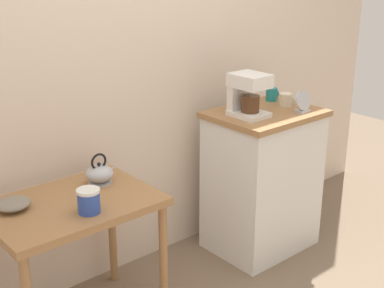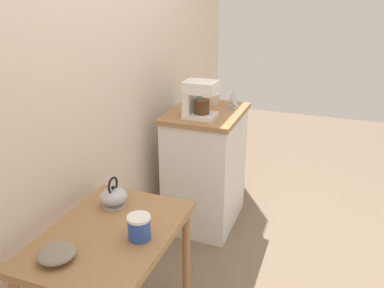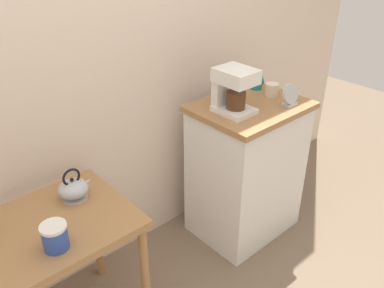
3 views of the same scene
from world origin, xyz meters
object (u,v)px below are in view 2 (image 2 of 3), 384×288
object	(u,v)px
mug_small_cream	(214,99)
canister_enamel	(139,227)
teakettle	(114,196)
bowl_stoneware	(57,254)
mug_dark_teal	(198,96)
table_clock	(233,100)
coffee_maker	(198,98)

from	to	relation	value
mug_small_cream	canister_enamel	bearing A→B (deg)	-175.21
canister_enamel	teakettle	bearing A→B (deg)	50.27
bowl_stoneware	mug_dark_teal	size ratio (longest dim) A/B	1.90
bowl_stoneware	mug_dark_teal	bearing A→B (deg)	0.57
bowl_stoneware	teakettle	world-z (taller)	teakettle
canister_enamel	table_clock	world-z (taller)	table_clock
bowl_stoneware	mug_small_cream	world-z (taller)	mug_small_cream
teakettle	table_clock	bearing A→B (deg)	-13.21
teakettle	table_clock	distance (m)	1.33
bowl_stoneware	table_clock	xyz separation A→B (m)	(1.75, -0.29, 0.24)
mug_dark_teal	coffee_maker	bearing A→B (deg)	-160.36
coffee_maker	mug_small_cream	bearing A→B (deg)	-1.63
mug_dark_teal	mug_small_cream	bearing A→B (deg)	-100.96
mug_dark_teal	mug_small_cream	world-z (taller)	mug_dark_teal
mug_dark_teal	teakettle	bearing A→B (deg)	-179.41
teakettle	coffee_maker	xyz separation A→B (m)	(0.96, -0.12, 0.30)
coffee_maker	mug_dark_teal	xyz separation A→B (m)	(0.38, 0.14, -0.10)
bowl_stoneware	canister_enamel	world-z (taller)	canister_enamel
canister_enamel	mug_dark_teal	world-z (taller)	mug_dark_teal
coffee_maker	table_clock	bearing A→B (deg)	-29.22
teakettle	mug_dark_teal	size ratio (longest dim) A/B	2.04
coffee_maker	mug_dark_teal	world-z (taller)	coffee_maker
coffee_maker	mug_small_cream	world-z (taller)	coffee_maker
canister_enamel	mug_small_cream	world-z (taller)	mug_small_cream
canister_enamel	table_clock	size ratio (longest dim) A/B	0.85
canister_enamel	table_clock	xyz separation A→B (m)	(1.49, -0.04, 0.21)
bowl_stoneware	table_clock	bearing A→B (deg)	-9.57
teakettle	canister_enamel	distance (m)	0.34
teakettle	canister_enamel	size ratio (longest dim) A/B	1.51
coffee_maker	mug_small_cream	xyz separation A→B (m)	(0.36, -0.01, -0.10)
coffee_maker	mug_small_cream	size ratio (longest dim) A/B	2.87
mug_small_cream	coffee_maker	bearing A→B (deg)	178.37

